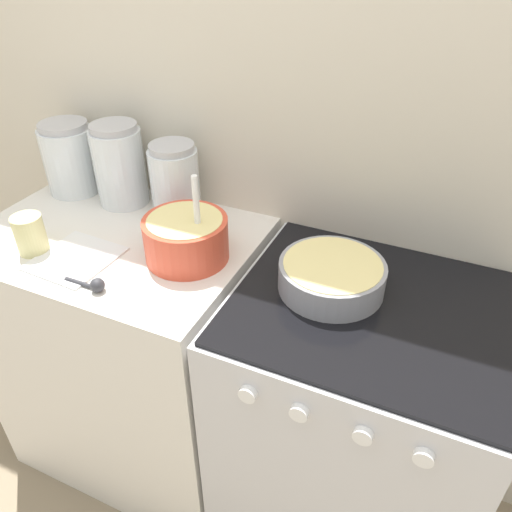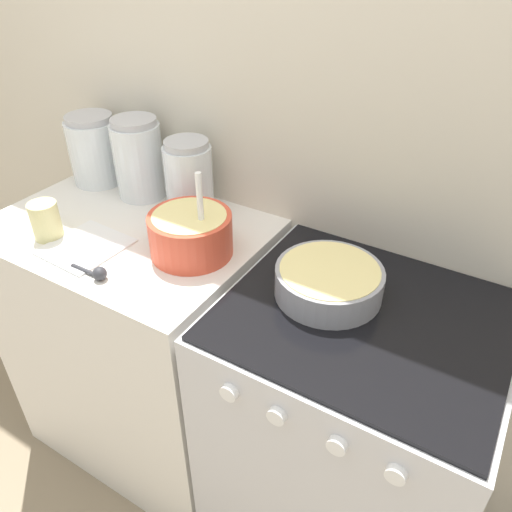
{
  "view_description": "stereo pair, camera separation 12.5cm",
  "coord_description": "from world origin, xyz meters",
  "px_view_note": "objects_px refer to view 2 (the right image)",
  "views": [
    {
      "loc": [
        0.47,
        -0.64,
        1.7
      ],
      "look_at": [
        0.04,
        0.3,
        0.99
      ],
      "focal_mm": 35.0,
      "sensor_mm": 36.0,
      "label": 1
    },
    {
      "loc": [
        0.58,
        -0.59,
        1.7
      ],
      "look_at": [
        0.04,
        0.3,
        0.99
      ],
      "focal_mm": 35.0,
      "sensor_mm": 36.0,
      "label": 2
    }
  ],
  "objects_px": {
    "storage_jar_left": "(95,154)",
    "storage_jar_right": "(189,182)",
    "storage_jar_middle": "(139,164)",
    "mixing_bowl": "(191,232)",
    "tin_can": "(46,221)",
    "baking_pan": "(329,281)",
    "stove": "(345,439)"
  },
  "relations": [
    {
      "from": "storage_jar_left",
      "to": "storage_jar_right",
      "type": "xyz_separation_m",
      "value": [
        0.39,
        -0.0,
        -0.0
      ]
    },
    {
      "from": "storage_jar_left",
      "to": "storage_jar_middle",
      "type": "height_order",
      "value": "storage_jar_middle"
    },
    {
      "from": "mixing_bowl",
      "to": "tin_can",
      "type": "relative_size",
      "value": 2.28
    },
    {
      "from": "baking_pan",
      "to": "tin_can",
      "type": "bearing_deg",
      "value": -167.63
    },
    {
      "from": "stove",
      "to": "mixing_bowl",
      "type": "distance_m",
      "value": 0.73
    },
    {
      "from": "mixing_bowl",
      "to": "storage_jar_middle",
      "type": "xyz_separation_m",
      "value": [
        -0.34,
        0.19,
        0.04
      ]
    },
    {
      "from": "storage_jar_left",
      "to": "tin_can",
      "type": "bearing_deg",
      "value": -66.73
    },
    {
      "from": "tin_can",
      "to": "storage_jar_left",
      "type": "bearing_deg",
      "value": 113.27
    },
    {
      "from": "storage_jar_left",
      "to": "storage_jar_middle",
      "type": "xyz_separation_m",
      "value": [
        0.2,
        0.0,
        0.01
      ]
    },
    {
      "from": "stove",
      "to": "storage_jar_middle",
      "type": "bearing_deg",
      "value": 167.47
    },
    {
      "from": "storage_jar_left",
      "to": "storage_jar_right",
      "type": "distance_m",
      "value": 0.39
    },
    {
      "from": "mixing_bowl",
      "to": "baking_pan",
      "type": "xyz_separation_m",
      "value": [
        0.39,
        0.03,
        -0.03
      ]
    },
    {
      "from": "stove",
      "to": "storage_jar_left",
      "type": "distance_m",
      "value": 1.2
    },
    {
      "from": "storage_jar_left",
      "to": "mixing_bowl",
      "type": "bearing_deg",
      "value": -19.37
    },
    {
      "from": "stove",
      "to": "storage_jar_right",
      "type": "relative_size",
      "value": 4.17
    },
    {
      "from": "stove",
      "to": "baking_pan",
      "type": "xyz_separation_m",
      "value": [
        -0.11,
        0.02,
        0.51
      ]
    },
    {
      "from": "storage_jar_right",
      "to": "storage_jar_middle",
      "type": "bearing_deg",
      "value": 180.0
    },
    {
      "from": "storage_jar_right",
      "to": "baking_pan",
      "type": "bearing_deg",
      "value": -17.04
    },
    {
      "from": "tin_can",
      "to": "storage_jar_right",
      "type": "bearing_deg",
      "value": 53.61
    },
    {
      "from": "storage_jar_left",
      "to": "stove",
      "type": "bearing_deg",
      "value": -10.21
    },
    {
      "from": "stove",
      "to": "baking_pan",
      "type": "relative_size",
      "value": 3.64
    },
    {
      "from": "baking_pan",
      "to": "tin_can",
      "type": "height_order",
      "value": "tin_can"
    },
    {
      "from": "storage_jar_middle",
      "to": "storage_jar_right",
      "type": "height_order",
      "value": "storage_jar_middle"
    },
    {
      "from": "stove",
      "to": "storage_jar_right",
      "type": "xyz_separation_m",
      "value": [
        -0.64,
        0.19,
        0.57
      ]
    },
    {
      "from": "storage_jar_right",
      "to": "tin_can",
      "type": "distance_m",
      "value": 0.42
    },
    {
      "from": "stove",
      "to": "tin_can",
      "type": "height_order",
      "value": "tin_can"
    },
    {
      "from": "storage_jar_middle",
      "to": "storage_jar_right",
      "type": "bearing_deg",
      "value": -0.0
    },
    {
      "from": "mixing_bowl",
      "to": "storage_jar_middle",
      "type": "distance_m",
      "value": 0.4
    },
    {
      "from": "mixing_bowl",
      "to": "tin_can",
      "type": "distance_m",
      "value": 0.42
    },
    {
      "from": "stove",
      "to": "storage_jar_right",
      "type": "bearing_deg",
      "value": 163.82
    },
    {
      "from": "storage_jar_left",
      "to": "baking_pan",
      "type": "bearing_deg",
      "value": -10.04
    },
    {
      "from": "baking_pan",
      "to": "storage_jar_middle",
      "type": "height_order",
      "value": "storage_jar_middle"
    }
  ]
}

